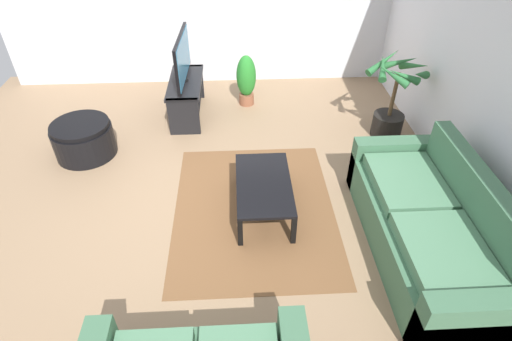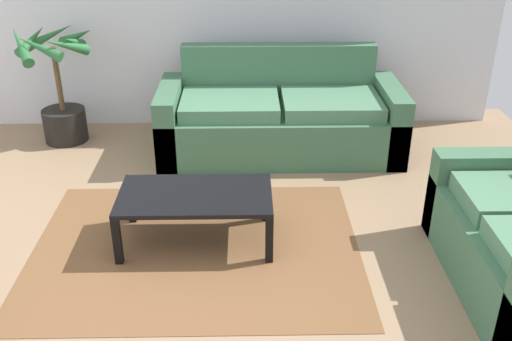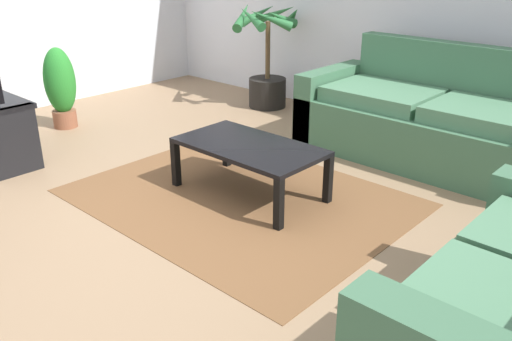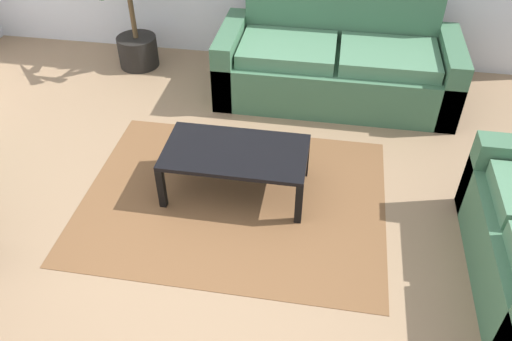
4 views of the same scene
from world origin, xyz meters
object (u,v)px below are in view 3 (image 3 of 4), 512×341
Objects in this scene: potted_palm at (267,63)px; potted_plant_small at (60,86)px; couch_main at (435,124)px; coffee_table at (249,151)px.

potted_palm is 2.09m from potted_plant_small.
coffee_table is at bearing -113.61° from couch_main.
coffee_table is (-0.65, -1.48, 0.02)m from couch_main.
couch_main is 1.95× the size of potted_palm.
potted_palm reaches higher than potted_plant_small.
couch_main is 2.80× the size of potted_plant_small.
coffee_table is 0.94× the size of potted_palm.
potted_plant_small is (-2.34, -0.10, 0.08)m from coffee_table.
couch_main is 2.05m from potted_palm.
coffee_table is 1.34× the size of potted_plant_small.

